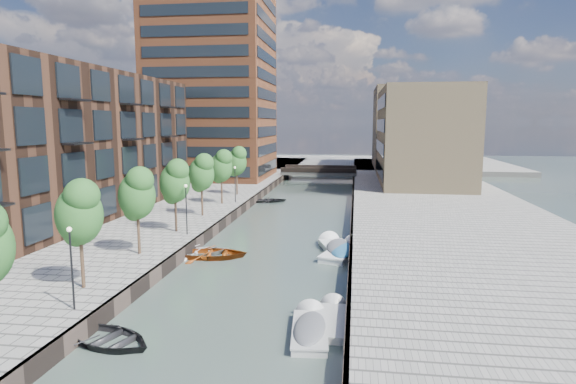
% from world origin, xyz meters
% --- Properties ---
extents(water, '(300.00, 300.00, 0.00)m').
position_xyz_m(water, '(0.00, 40.00, 0.00)').
color(water, '#38473F').
rests_on(water, ground).
extents(quay_left, '(60.00, 140.00, 1.00)m').
position_xyz_m(quay_left, '(-36.00, 40.00, 0.50)').
color(quay_left, gray).
rests_on(quay_left, ground).
extents(quay_right, '(20.00, 140.00, 1.00)m').
position_xyz_m(quay_right, '(16.00, 40.00, 0.50)').
color(quay_right, gray).
rests_on(quay_right, ground).
extents(quay_wall_left, '(0.25, 140.00, 1.00)m').
position_xyz_m(quay_wall_left, '(-6.10, 40.00, 0.50)').
color(quay_wall_left, '#332823').
rests_on(quay_wall_left, ground).
extents(quay_wall_right, '(0.25, 140.00, 1.00)m').
position_xyz_m(quay_wall_right, '(6.10, 40.00, 0.50)').
color(quay_wall_right, '#332823').
rests_on(quay_wall_right, ground).
extents(far_closure, '(80.00, 40.00, 1.00)m').
position_xyz_m(far_closure, '(0.00, 100.00, 0.50)').
color(far_closure, gray).
rests_on(far_closure, ground).
extents(apartment_block, '(8.00, 38.00, 14.00)m').
position_xyz_m(apartment_block, '(-20.00, 30.00, 8.00)').
color(apartment_block, black).
rests_on(apartment_block, quay_left).
extents(tower, '(18.00, 18.00, 30.00)m').
position_xyz_m(tower, '(-17.00, 65.00, 16.00)').
color(tower, brown).
rests_on(tower, quay_left).
extents(tan_block_near, '(12.00, 25.00, 14.00)m').
position_xyz_m(tan_block_near, '(16.00, 62.00, 8.00)').
color(tan_block_near, '#9F8761').
rests_on(tan_block_near, quay_right).
extents(tan_block_far, '(12.00, 20.00, 16.00)m').
position_xyz_m(tan_block_far, '(16.00, 88.00, 9.00)').
color(tan_block_far, '#9F8761').
rests_on(tan_block_far, quay_right).
extents(bridge, '(13.00, 6.00, 1.30)m').
position_xyz_m(bridge, '(0.00, 72.00, 1.39)').
color(bridge, gray).
rests_on(bridge, ground).
extents(tree_1, '(2.50, 2.50, 5.95)m').
position_xyz_m(tree_1, '(-8.50, 11.00, 5.31)').
color(tree_1, '#382619').
rests_on(tree_1, quay_left).
extents(tree_2, '(2.50, 2.50, 5.95)m').
position_xyz_m(tree_2, '(-8.50, 18.00, 5.31)').
color(tree_2, '#382619').
rests_on(tree_2, quay_left).
extents(tree_3, '(2.50, 2.50, 5.95)m').
position_xyz_m(tree_3, '(-8.50, 25.00, 5.31)').
color(tree_3, '#382619').
rests_on(tree_3, quay_left).
extents(tree_4, '(2.50, 2.50, 5.95)m').
position_xyz_m(tree_4, '(-8.50, 32.00, 5.31)').
color(tree_4, '#382619').
rests_on(tree_4, quay_left).
extents(tree_5, '(2.50, 2.50, 5.95)m').
position_xyz_m(tree_5, '(-8.50, 39.00, 5.31)').
color(tree_5, '#382619').
rests_on(tree_5, quay_left).
extents(tree_6, '(2.50, 2.50, 5.95)m').
position_xyz_m(tree_6, '(-8.50, 46.00, 5.31)').
color(tree_6, '#382619').
rests_on(tree_6, quay_left).
extents(lamp_0, '(0.24, 0.24, 4.12)m').
position_xyz_m(lamp_0, '(-7.20, 8.00, 3.51)').
color(lamp_0, black).
rests_on(lamp_0, quay_left).
extents(lamp_1, '(0.24, 0.24, 4.12)m').
position_xyz_m(lamp_1, '(-7.20, 24.00, 3.51)').
color(lamp_1, black).
rests_on(lamp_1, quay_left).
extents(lamp_2, '(0.24, 0.24, 4.12)m').
position_xyz_m(lamp_2, '(-7.20, 40.00, 3.51)').
color(lamp_2, black).
rests_on(lamp_2, quay_left).
extents(sloop_1, '(5.46, 4.66, 0.96)m').
position_xyz_m(sloop_1, '(-4.73, 6.68, 0.00)').
color(sloop_1, black).
rests_on(sloop_1, ground).
extents(sloop_2, '(5.51, 4.24, 1.05)m').
position_xyz_m(sloop_2, '(-4.13, 21.11, 0.00)').
color(sloop_2, '#89390E').
rests_on(sloop_2, ground).
extents(sloop_3, '(5.46, 4.80, 0.94)m').
position_xyz_m(sloop_3, '(-5.40, 21.73, 0.00)').
color(sloop_3, silver).
rests_on(sloop_3, ground).
extents(sloop_4, '(4.90, 4.16, 0.86)m').
position_xyz_m(sloop_4, '(-4.34, 46.76, 0.00)').
color(sloop_4, black).
rests_on(sloop_4, ground).
extents(motorboat_1, '(2.03, 4.88, 1.58)m').
position_xyz_m(motorboat_1, '(4.26, 9.20, 0.19)').
color(motorboat_1, '#B1B1AF').
rests_on(motorboat_1, ground).
extents(motorboat_2, '(1.61, 4.55, 1.51)m').
position_xyz_m(motorboat_2, '(5.24, 10.62, 0.09)').
color(motorboat_2, '#B0AFAE').
rests_on(motorboat_2, ground).
extents(motorboat_3, '(3.52, 5.90, 1.86)m').
position_xyz_m(motorboat_3, '(5.56, 23.36, 0.23)').
color(motorboat_3, white).
rests_on(motorboat_3, ground).
extents(motorboat_4, '(3.51, 6.02, 1.90)m').
position_xyz_m(motorboat_4, '(4.95, 24.22, 0.23)').
color(motorboat_4, white).
rests_on(motorboat_4, ground).
extents(car, '(2.37, 3.91, 1.25)m').
position_xyz_m(car, '(11.67, 61.09, 1.62)').
color(car, silver).
rests_on(car, quay_right).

